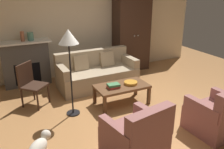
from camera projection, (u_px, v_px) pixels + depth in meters
The scene contains 15 objects.
ground_plane at pixel (125, 111), 4.77m from camera, with size 9.60×9.60×0.00m, color #B27A47.
back_wall at pixel (81, 23), 6.42m from camera, with size 7.20×0.10×2.80m, color beige.
fireplace at pixel (26, 63), 5.87m from camera, with size 1.26×0.48×1.12m.
armoire at pixel (131, 34), 6.84m from camera, with size 1.06×0.57×2.08m.
couch at pixel (97, 74), 5.87m from camera, with size 1.94×0.89×0.86m.
coffee_table at pixel (122, 88), 4.95m from camera, with size 1.10×0.60×0.42m.
fruit_bowl at pixel (131, 83), 4.99m from camera, with size 0.28×0.28×0.05m, color orange.
book_stack at pixel (113, 86), 4.80m from camera, with size 0.25×0.19×0.09m.
mantel_vase_terracotta at pixel (22, 36), 5.62m from camera, with size 0.09×0.09×0.23m, color #A86042.
mantel_vase_jade at pixel (30, 36), 5.70m from camera, with size 0.15×0.15×0.20m, color slate.
armchair_near_left at pixel (136, 138), 3.41m from camera, with size 0.89×0.89×0.88m.
armchair_near_right at pixel (217, 116), 3.98m from camera, with size 0.81×0.81×0.88m.
side_chair_wooden at pixel (30, 82), 4.87m from camera, with size 0.62×0.62×0.90m.
floor_lamp at pixel (69, 42), 4.18m from camera, with size 0.36×0.36×1.66m.
dog at pixel (39, 147), 3.32m from camera, with size 0.43×0.48×0.39m.
Camera 1 is at (-2.08, -3.66, 2.37)m, focal length 38.11 mm.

